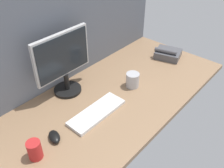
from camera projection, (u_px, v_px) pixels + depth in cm
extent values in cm
cube|color=#8C6B4C|center=(105.00, 101.00, 157.40)|extent=(180.00, 80.00, 3.00)
cube|color=#565B66|center=(61.00, 33.00, 156.33)|extent=(180.00, 5.00, 68.13)
cylinder|color=black|center=(68.00, 90.00, 163.12)|extent=(18.00, 18.00, 1.80)
cylinder|color=black|center=(67.00, 82.00, 159.33)|extent=(3.20, 3.20, 11.00)
cube|color=#B7B7B7|center=(62.00, 55.00, 148.34)|extent=(39.92, 2.40, 27.98)
cube|color=black|center=(64.00, 56.00, 147.59)|extent=(37.52, 0.60, 25.58)
cube|color=silver|center=(97.00, 112.00, 145.27)|extent=(37.01, 13.04, 2.00)
ellipsoid|color=black|center=(54.00, 137.00, 129.21)|extent=(8.71, 10.98, 3.40)
cylinder|color=#B2B2B7|center=(133.00, 80.00, 165.05)|extent=(8.86, 8.86, 9.87)
cylinder|color=red|center=(35.00, 150.00, 118.17)|extent=(6.92, 6.92, 10.11)
cube|color=#4C4C51|center=(168.00, 54.00, 197.95)|extent=(21.63, 22.99, 5.60)
cylinder|color=#4C4C51|center=(166.00, 51.00, 192.52)|extent=(7.85, 17.31, 3.20)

